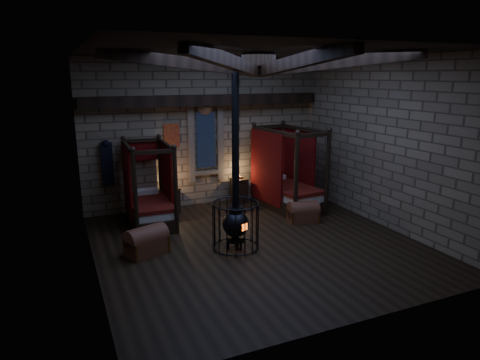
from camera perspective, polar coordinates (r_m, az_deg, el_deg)
name	(u,v)px	position (r m, az deg, el deg)	size (l,w,h in m)	color
room	(257,75)	(9.21, 2.23, 13.80)	(7.02, 7.02, 4.29)	black
bed_left	(150,203)	(11.31, -11.96, -3.07)	(1.13, 2.04, 2.08)	black
bed_right	(286,188)	(12.39, 6.19, -1.09)	(1.39, 2.31, 2.30)	black
trunk_left	(147,242)	(9.46, -12.35, -8.02)	(0.99, 0.81, 0.63)	brown
trunk_right	(303,212)	(11.32, 8.43, -4.30)	(0.85, 0.63, 0.56)	brown
nightstand_left	(171,200)	(12.08, -9.17, -2.62)	(0.51, 0.49, 0.85)	black
nightstand_right	(239,190)	(12.82, -0.14, -1.38)	(0.48, 0.46, 0.80)	black
stove	(236,221)	(9.39, -0.59, -5.54)	(1.03, 1.03, 4.05)	black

